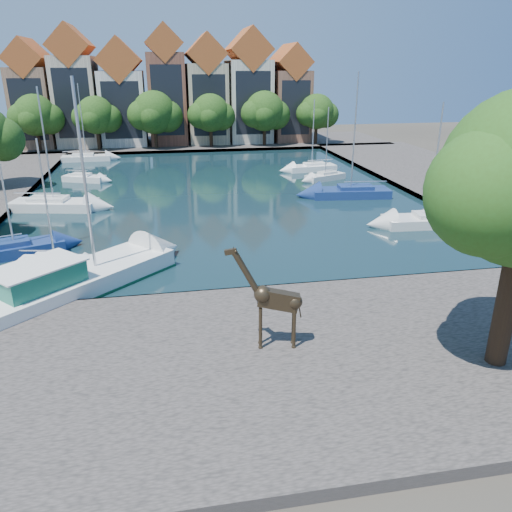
{
  "coord_description": "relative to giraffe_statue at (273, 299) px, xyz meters",
  "views": [
    {
      "loc": [
        -5.12,
        -24.21,
        11.61
      ],
      "look_at": [
        -1.01,
        -2.0,
        3.0
      ],
      "focal_mm": 35.0,
      "sensor_mm": 36.0,
      "label": 1
    }
  ],
  "objects": [
    {
      "name": "townhouse_west_end",
      "position": [
        -21.92,
        62.17,
        4.69
      ],
      "size": [
        5.44,
        9.18,
        14.93
      ],
      "color": "#90684E",
      "rests_on": "far_quay"
    },
    {
      "name": "sailboat_right_a",
      "position": [
        15.78,
        15.81,
        -2.06
      ],
      "size": [
        7.01,
        2.82,
        9.17
      ],
      "color": "silver",
      "rests_on": "water_basin"
    },
    {
      "name": "giraffe_statue",
      "position": [
        0.0,
        0.0,
        0.0
      ],
      "size": [
        3.09,
        0.8,
        4.42
      ],
      "color": "#332819",
      "rests_on": "near_quay"
    },
    {
      "name": "far_quay",
      "position": [
        1.08,
        62.18,
        -2.42
      ],
      "size": [
        60.0,
        16.0,
        0.5
      ],
      "primitive_type": "cube",
      "color": "#544D48",
      "rests_on": "ground"
    },
    {
      "name": "far_tree_west",
      "position": [
        -12.82,
        56.67,
        2.4
      ],
      "size": [
        6.76,
        5.2,
        7.36
      ],
      "color": "#332114",
      "rests_on": "far_quay"
    },
    {
      "name": "sailboat_left_d",
      "position": [
        -12.51,
        37.14,
        -2.08
      ],
      "size": [
        4.7,
        3.11,
        9.11
      ],
      "color": "white",
      "rests_on": "water_basin"
    },
    {
      "name": "sailboat_left_b",
      "position": [
        -13.92,
        14.71,
        -2.0
      ],
      "size": [
        6.33,
        3.99,
        11.29
      ],
      "color": "navy",
      "rests_on": "water_basin"
    },
    {
      "name": "far_tree_far_east",
      "position": [
        19.18,
        56.67,
        2.4
      ],
      "size": [
        6.76,
        5.2,
        7.36
      ],
      "color": "#332114",
      "rests_on": "far_quay"
    },
    {
      "name": "sailboat_right_d",
      "position": [
        13.08,
        38.33,
        -2.09
      ],
      "size": [
        5.84,
        2.61,
        8.06
      ],
      "color": "white",
      "rests_on": "water_basin"
    },
    {
      "name": "sailboat_right_b",
      "position": [
        13.08,
        25.53,
        -2.0
      ],
      "size": [
        7.44,
        3.28,
        11.12
      ],
      "color": "navy",
      "rests_on": "water_basin"
    },
    {
      "name": "near_quay",
      "position": [
        1.08,
        -0.82,
        -2.42
      ],
      "size": [
        50.0,
        14.0,
        0.5
      ],
      "primitive_type": "cube",
      "color": "#544D48",
      "rests_on": "ground"
    },
    {
      "name": "far_tree_mid_east",
      "position": [
        3.18,
        56.67,
        2.46
      ],
      "size": [
        7.02,
        5.4,
        7.52
      ],
      "color": "#332114",
      "rests_on": "far_quay"
    },
    {
      "name": "right_quay",
      "position": [
        26.08,
        30.18,
        -2.42
      ],
      "size": [
        14.0,
        52.0,
        0.5
      ],
      "primitive_type": "cube",
      "color": "#544D48",
      "rests_on": "ground"
    },
    {
      "name": "townhouse_center",
      "position": [
        -2.92,
        62.17,
        5.69
      ],
      "size": [
        5.44,
        9.18,
        16.93
      ],
      "color": "brown",
      "rests_on": "far_quay"
    },
    {
      "name": "sailboat_left_e",
      "position": [
        -13.92,
        50.18,
        -2.07
      ],
      "size": [
        6.14,
        2.31,
        9.59
      ],
      "color": "silver",
      "rests_on": "water_basin"
    },
    {
      "name": "sailboat_left_c",
      "position": [
        -13.52,
        25.94,
        -2.01
      ],
      "size": [
        7.51,
        3.94,
        10.06
      ],
      "color": "silver",
      "rests_on": "water_basin"
    },
    {
      "name": "far_tree_far_west",
      "position": [
        -20.82,
        56.67,
        2.51
      ],
      "size": [
        7.28,
        5.6,
        7.68
      ],
      "color": "#332114",
      "rests_on": "far_quay"
    },
    {
      "name": "townhouse_east_end",
      "position": [
        16.08,
        62.17,
        4.44
      ],
      "size": [
        5.44,
        9.18,
        14.43
      ],
      "color": "brown",
      "rests_on": "far_quay"
    },
    {
      "name": "sailboat_right_c",
      "position": [
        13.08,
        33.2,
        -2.11
      ],
      "size": [
        4.79,
        3.23,
        7.6
      ],
      "color": "silver",
      "rests_on": "water_basin"
    },
    {
      "name": "far_tree_east",
      "position": [
        11.19,
        56.67,
        2.57
      ],
      "size": [
        7.54,
        5.8,
        7.84
      ],
      "color": "#332114",
      "rests_on": "far_quay"
    },
    {
      "name": "townhouse_west_mid",
      "position": [
        -15.92,
        62.17,
        5.56
      ],
      "size": [
        5.94,
        9.18,
        16.79
      ],
      "color": "beige",
      "rests_on": "far_quay"
    },
    {
      "name": "motorsailer",
      "position": [
        -9.48,
        7.91,
        -1.75
      ],
      "size": [
        10.84,
        10.54,
        11.1
      ],
      "color": "white",
      "rests_on": "water_basin"
    },
    {
      "name": "water_basin",
      "position": [
        1.08,
        30.18,
        -2.63
      ],
      "size": [
        38.0,
        50.0,
        0.08
      ],
      "primitive_type": "cube",
      "color": "black",
      "rests_on": "ground"
    },
    {
      "name": "townhouse_west_inner",
      "position": [
        -9.42,
        62.17,
        4.68
      ],
      "size": [
        6.43,
        9.18,
        15.15
      ],
      "color": "silver",
      "rests_on": "far_quay"
    },
    {
      "name": "townhouse_east_inner",
      "position": [
        3.08,
        62.17,
        5.06
      ],
      "size": [
        5.94,
        9.18,
        15.79
      ],
      "color": "tan",
      "rests_on": "far_quay"
    },
    {
      "name": "far_tree_mid_west",
      "position": [
        -4.81,
        56.67,
        2.62
      ],
      "size": [
        7.8,
        6.0,
        8.0
      ],
      "color": "#332114",
      "rests_on": "far_quay"
    },
    {
      "name": "ground",
      "position": [
        1.08,
        6.18,
        -2.67
      ],
      "size": [
        160.0,
        160.0,
        0.0
      ],
      "primitive_type": "plane",
      "color": "#38332B",
      "rests_on": "ground"
    },
    {
      "name": "townhouse_east_mid",
      "position": [
        9.58,
        62.17,
        5.43
      ],
      "size": [
        6.43,
        9.18,
        16.65
      ],
      "color": "beige",
      "rests_on": "far_quay"
    },
    {
      "name": "sailboat_left_a",
      "position": [
        -10.92,
        11.9,
        -2.11
      ],
      "size": [
        4.58,
        2.27,
        7.79
      ],
      "color": "white",
      "rests_on": "water_basin"
    }
  ]
}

